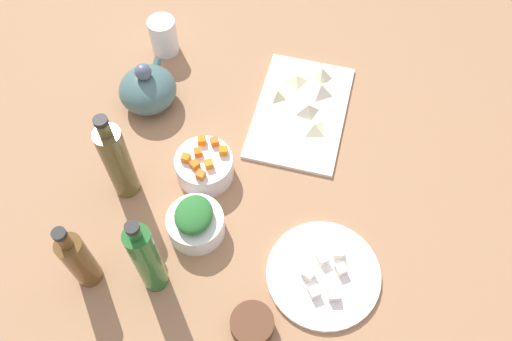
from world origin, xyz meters
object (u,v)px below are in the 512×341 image
cutting_board (301,112)px  teapot (148,89)px  bottle_0 (147,259)px  bowl_carrots (205,167)px  bottle_1 (117,161)px  plate_tofu (323,274)px  bowl_small_side (252,324)px  bowl_greens (196,224)px  drinking_glass_0 (164,36)px  bottle_2 (79,260)px

cutting_board → teapot: 39.77cm
teapot → bottle_0: bottle_0 is taller
cutting_board → teapot: (-6.29, 38.98, 4.78)cm
cutting_board → bowl_carrots: 30.33cm
cutting_board → bottle_0: 57.37cm
cutting_board → bottle_1: size_ratio=1.30×
bottle_0 → bottle_1: 24.77cm
plate_tofu → bowl_small_side: 19.05cm
plate_tofu → bowl_carrots: bowl_carrots is taller
cutting_board → bowl_greens: bowl_greens is taller
bowl_carrots → drinking_glass_0: (36.47, 22.97, 1.99)cm
bowl_small_side → bottle_2: size_ratio=0.41×
bowl_carrots → bottle_0: 29.73cm
cutting_board → bottle_2: bearing=147.4°
bottle_2 → drinking_glass_0: size_ratio=2.12×
bowl_small_side → teapot: 65.04cm
bowl_carrots → bowl_greens: bearing=-170.2°
drinking_glass_0 → cutting_board: bearing=-106.8°
teapot → bowl_greens: bearing=-144.5°
bowl_carrots → drinking_glass_0: 43.15cm
bowl_greens → bottle_0: (-13.52, 4.88, 9.13)cm
bowl_greens → bottle_0: 17.03cm
plate_tofu → drinking_glass_0: 77.94cm
bottle_0 → plate_tofu: bearing=-73.8°
bottle_0 → bowl_small_side: bearing=-101.5°
cutting_board → plate_tofu: plate_tofu is taller
plate_tofu → bowl_carrots: 37.23cm
plate_tofu → bottle_0: (-10.05, 34.68, 11.46)cm
bowl_small_side → drinking_glass_0: drinking_glass_0 is taller
bottle_1 → bowl_greens: bearing=-108.8°
plate_tofu → bowl_small_side: bearing=140.5°
teapot → cutting_board: bearing=-80.8°
bowl_carrots → bowl_small_side: bearing=-148.4°
plate_tofu → teapot: 64.08cm
bowl_carrots → bottle_0: bottle_0 is taller
bowl_carrots → bottle_2: bottle_2 is taller
cutting_board → bowl_greens: 41.91cm
bowl_carrots → drinking_glass_0: drinking_glass_0 is taller
plate_tofu → bottle_2: bottle_2 is taller
bottle_0 → bottle_2: bearing=100.2°
cutting_board → bottle_1: (-32.12, 35.24, 11.12)cm
teapot → drinking_glass_0: teapot is taller
bowl_small_side → drinking_glass_0: bearing=31.9°
bowl_greens → bottle_1: bearing=71.2°
cutting_board → bottle_1: 48.96cm
teapot → bottle_2: 48.81cm
cutting_board → bottle_1: bearing=132.4°
drinking_glass_0 → teapot: bearing=-172.6°
bottle_0 → bottle_1: bottle_0 is taller
bowl_small_side → bottle_1: bearing=56.3°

